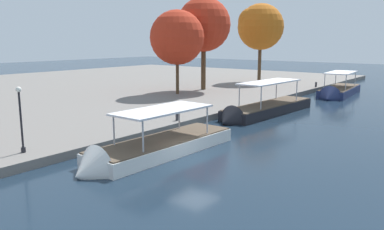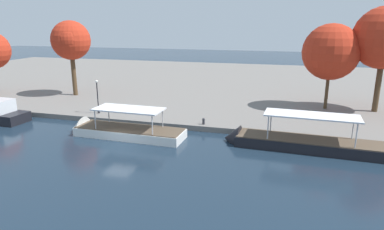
{
  "view_description": "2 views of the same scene",
  "coord_description": "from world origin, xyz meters",
  "views": [
    {
      "loc": [
        -17.91,
        -13.79,
        6.98
      ],
      "look_at": [
        3.36,
        2.75,
        1.88
      ],
      "focal_mm": 36.95,
      "sensor_mm": 36.0,
      "label": 1
    },
    {
      "loc": [
        14.21,
        -25.96,
        10.65
      ],
      "look_at": [
        5.27,
        5.71,
        1.7
      ],
      "focal_mm": 31.9,
      "sensor_mm": 36.0,
      "label": 2
    }
  ],
  "objects": [
    {
      "name": "tree_0",
      "position": [
        19.04,
        17.22,
        7.44
      ],
      "size": [
        6.53,
        6.53,
        10.04
      ],
      "color": "#4C3823",
      "rests_on": "dock_promenade"
    },
    {
      "name": "dock_promenade",
      "position": [
        0.0,
        33.31,
        0.28
      ],
      "size": [
        120.0,
        55.0,
        0.56
      ],
      "primitive_type": "cube",
      "color": "slate",
      "rests_on": "ground_plane"
    },
    {
      "name": "lamp_post",
      "position": [
        -6.42,
        7.6,
        2.62
      ],
      "size": [
        0.32,
        0.32,
        3.85
      ],
      "color": "black",
      "rests_on": "dock_promenade"
    },
    {
      "name": "ground_plane",
      "position": [
        0.0,
        0.0,
        0.0
      ],
      "size": [
        220.0,
        220.0,
        0.0
      ],
      "primitive_type": "plane",
      "color": "#192838"
    },
    {
      "name": "tour_boat_2",
      "position": [
        -1.08,
        2.43,
        0.31
      ],
      "size": [
        11.88,
        3.33,
        4.01
      ],
      "rotation": [
        0.0,
        0.0,
        3.12
      ],
      "color": "silver",
      "rests_on": "ground_plane"
    },
    {
      "name": "tree_2",
      "position": [
        -14.87,
        15.69,
        8.23
      ],
      "size": [
        5.37,
        5.37,
        10.4
      ],
      "color": "#4C3823",
      "rests_on": "dock_promenade"
    },
    {
      "name": "mooring_bollard_1",
      "position": [
        6.27,
        6.54,
        0.92
      ],
      "size": [
        0.29,
        0.29,
        0.67
      ],
      "color": "#2D2D33",
      "rests_on": "dock_promenade"
    },
    {
      "name": "tour_boat_3",
      "position": [
        15.38,
        3.51,
        0.4
      ],
      "size": [
        13.83,
        3.5,
        4.17
      ],
      "rotation": [
        0.0,
        0.0,
        3.09
      ],
      "color": "black",
      "rests_on": "ground_plane"
    }
  ]
}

